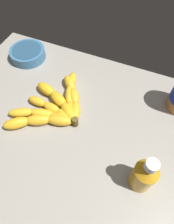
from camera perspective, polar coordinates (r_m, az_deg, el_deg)
The scene contains 4 objects.
ground_plane at distance 63.20cm, azimuth -0.66°, elevation -5.82°, with size 95.98×64.18×3.55cm, color gray.
banana_bunch at distance 65.18cm, azimuth -8.99°, elevation 1.72°, with size 22.41×30.15×3.61cm.
honey_bottle at distance 51.96cm, azimuth 15.92°, elevation -16.67°, with size 5.87×5.87×13.65cm.
small_bowl at distance 83.93cm, azimuth -16.40°, elevation 15.60°, with size 13.26×13.26×3.96cm.
Camera 1 is at (12.12, -26.84, 54.15)cm, focal length 32.36 mm.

